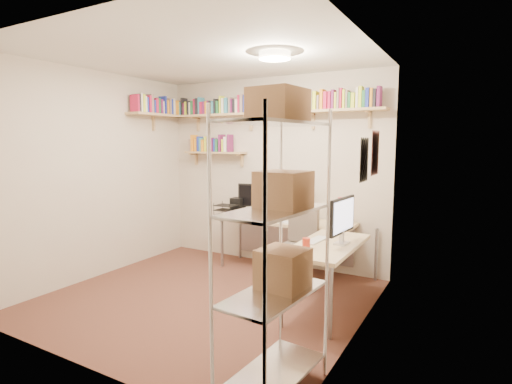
% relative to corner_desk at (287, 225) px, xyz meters
% --- Properties ---
extents(ground, '(3.20, 3.20, 0.00)m').
position_rel_corner_desk_xyz_m(ground, '(-0.48, -0.99, -0.66)').
color(ground, '#4C2B20').
rests_on(ground, ground).
extents(room_shell, '(3.24, 3.04, 2.52)m').
position_rel_corner_desk_xyz_m(room_shell, '(-0.47, -0.99, 0.88)').
color(room_shell, beige).
rests_on(room_shell, ground).
extents(wall_shelves, '(3.12, 1.09, 0.80)m').
position_rel_corner_desk_xyz_m(wall_shelves, '(-0.90, 0.30, 1.37)').
color(wall_shelves, tan).
rests_on(wall_shelves, ground).
extents(corner_desk, '(2.06, 1.75, 1.16)m').
position_rel_corner_desk_xyz_m(corner_desk, '(0.00, 0.00, 0.00)').
color(corner_desk, beige).
rests_on(corner_desk, ground).
extents(office_chair, '(0.48, 0.49, 0.92)m').
position_rel_corner_desk_xyz_m(office_chair, '(0.23, -0.19, -0.28)').
color(office_chair, black).
rests_on(office_chair, ground).
extents(wire_rack, '(0.46, 0.84, 1.98)m').
position_rel_corner_desk_xyz_m(wire_rack, '(0.89, -2.03, 0.54)').
color(wire_rack, silver).
rests_on(wire_rack, ground).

